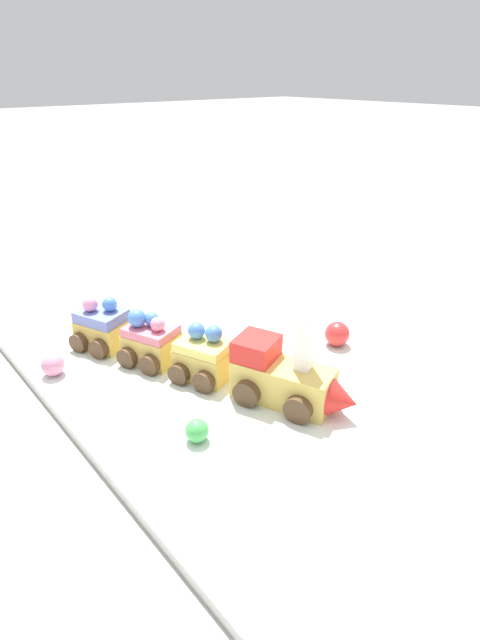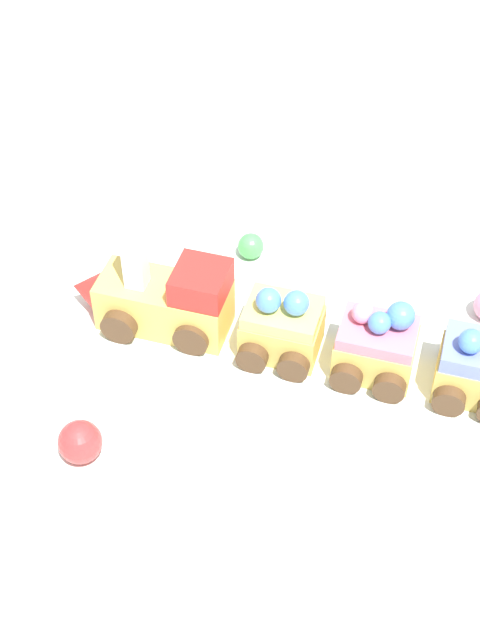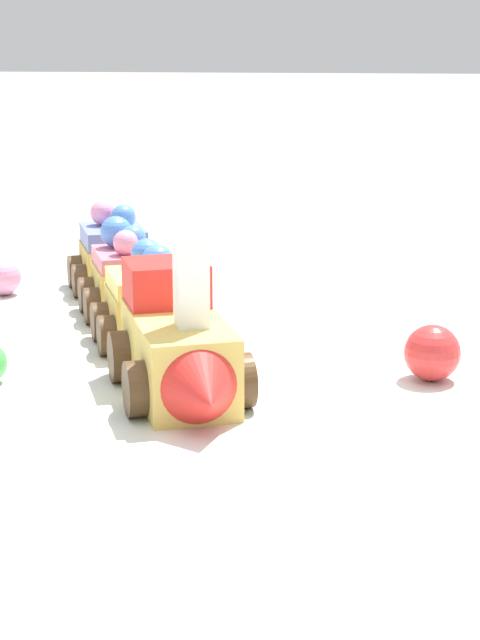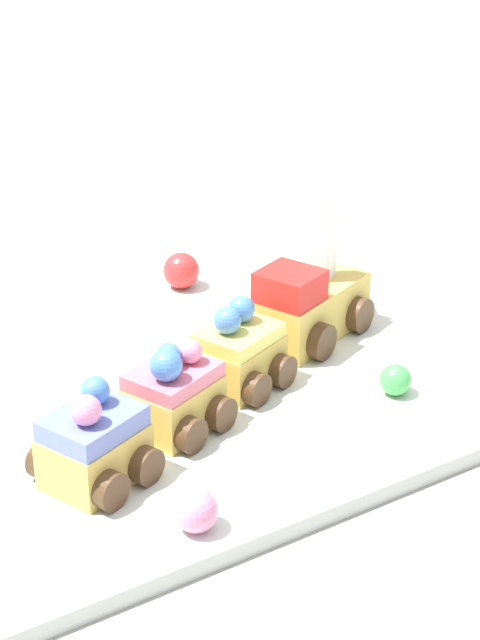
{
  "view_description": "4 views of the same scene",
  "coord_description": "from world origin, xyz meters",
  "px_view_note": "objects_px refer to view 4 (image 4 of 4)",
  "views": [
    {
      "loc": [
        0.42,
        -0.33,
        0.33
      ],
      "look_at": [
        0.03,
        -0.0,
        0.07
      ],
      "focal_mm": 28.0,
      "sensor_mm": 36.0,
      "label": 1
    },
    {
      "loc": [
        -0.25,
        0.35,
        0.54
      ],
      "look_at": [
        0.05,
        -0.03,
        0.04
      ],
      "focal_mm": 50.0,
      "sensor_mm": 36.0,
      "label": 2
    },
    {
      "loc": [
        0.65,
        0.09,
        0.2
      ],
      "look_at": [
        0.05,
        0.02,
        0.04
      ],
      "focal_mm": 60.0,
      "sensor_mm": 36.0,
      "label": 3
    },
    {
      "loc": [
        -0.34,
        -0.62,
        0.39
      ],
      "look_at": [
        0.04,
        -0.02,
        0.05
      ],
      "focal_mm": 60.0,
      "sensor_mm": 36.0,
      "label": 4
    }
  ],
  "objects_px": {
    "cake_car_lemon": "(238,355)",
    "cake_car_strawberry": "(173,396)",
    "cake_train_locomotive": "(316,301)",
    "gumball_red": "(181,271)",
    "cake_car_blueberry": "(94,446)",
    "gumball_pink": "(196,510)",
    "gumball_green": "(395,380)"
  },
  "relations": [
    {
      "from": "gumball_pink",
      "to": "gumball_red",
      "type": "height_order",
      "value": "gumball_red"
    },
    {
      "from": "cake_car_strawberry",
      "to": "cake_car_blueberry",
      "type": "distance_m",
      "value": 0.08
    },
    {
      "from": "cake_car_lemon",
      "to": "cake_car_blueberry",
      "type": "bearing_deg",
      "value": -179.88
    },
    {
      "from": "gumball_red",
      "to": "cake_car_blueberry",
      "type": "bearing_deg",
      "value": -129.94
    },
    {
      "from": "cake_car_blueberry",
      "to": "gumball_green",
      "type": "height_order",
      "value": "cake_car_blueberry"
    },
    {
      "from": "gumball_green",
      "to": "cake_car_blueberry",
      "type": "bearing_deg",
      "value": 175.75
    },
    {
      "from": "gumball_green",
      "to": "gumball_red",
      "type": "bearing_deg",
      "value": 98.49
    },
    {
      "from": "cake_car_strawberry",
      "to": "cake_car_lemon",
      "type": "bearing_deg",
      "value": 0.56
    },
    {
      "from": "cake_train_locomotive",
      "to": "gumball_red",
      "type": "distance_m",
      "value": 0.14
    },
    {
      "from": "cake_car_lemon",
      "to": "cake_car_strawberry",
      "type": "xyz_separation_m",
      "value": [
        -0.07,
        -0.03,
        0.0
      ]
    },
    {
      "from": "cake_car_strawberry",
      "to": "cake_car_blueberry",
      "type": "height_order",
      "value": "same"
    },
    {
      "from": "cake_car_lemon",
      "to": "gumball_green",
      "type": "relative_size",
      "value": 3.56
    },
    {
      "from": "cake_train_locomotive",
      "to": "gumball_pink",
      "type": "relative_size",
      "value": 5.22
    },
    {
      "from": "cake_car_lemon",
      "to": "cake_car_blueberry",
      "type": "height_order",
      "value": "cake_car_blueberry"
    },
    {
      "from": "cake_car_blueberry",
      "to": "gumball_green",
      "type": "bearing_deg",
      "value": -25.85
    },
    {
      "from": "cake_car_lemon",
      "to": "cake_car_blueberry",
      "type": "distance_m",
      "value": 0.15
    },
    {
      "from": "cake_car_blueberry",
      "to": "gumball_red",
      "type": "height_order",
      "value": "cake_car_blueberry"
    },
    {
      "from": "cake_car_strawberry",
      "to": "gumball_pink",
      "type": "distance_m",
      "value": 0.11
    },
    {
      "from": "cake_train_locomotive",
      "to": "cake_car_lemon",
      "type": "bearing_deg",
      "value": 179.81
    },
    {
      "from": "cake_car_lemon",
      "to": "gumball_pink",
      "type": "xyz_separation_m",
      "value": [
        -0.11,
        -0.13,
        -0.01
      ]
    },
    {
      "from": "cake_train_locomotive",
      "to": "cake_car_lemon",
      "type": "height_order",
      "value": "cake_train_locomotive"
    },
    {
      "from": "cake_car_lemon",
      "to": "gumball_red",
      "type": "bearing_deg",
      "value": 52.09
    },
    {
      "from": "cake_car_strawberry",
      "to": "gumball_red",
      "type": "bearing_deg",
      "value": 37.58
    },
    {
      "from": "gumball_red",
      "to": "cake_car_strawberry",
      "type": "bearing_deg",
      "value": -120.81
    },
    {
      "from": "cake_car_strawberry",
      "to": "gumball_green",
      "type": "relative_size",
      "value": 3.56
    },
    {
      "from": "cake_car_strawberry",
      "to": "gumball_pink",
      "type": "relative_size",
      "value": 3.08
    },
    {
      "from": "cake_car_lemon",
      "to": "cake_car_strawberry",
      "type": "bearing_deg",
      "value": -179.44
    },
    {
      "from": "cake_train_locomotive",
      "to": "gumball_red",
      "type": "relative_size",
      "value": 4.39
    },
    {
      "from": "cake_car_lemon",
      "to": "cake_car_strawberry",
      "type": "relative_size",
      "value": 1.0
    },
    {
      "from": "cake_car_blueberry",
      "to": "gumball_pink",
      "type": "height_order",
      "value": "cake_car_blueberry"
    },
    {
      "from": "gumball_pink",
      "to": "gumball_red",
      "type": "relative_size",
      "value": 0.84
    },
    {
      "from": "cake_car_strawberry",
      "to": "gumball_pink",
      "type": "bearing_deg",
      "value": -134.43
    }
  ]
}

